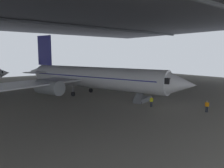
# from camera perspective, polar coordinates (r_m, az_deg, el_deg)

# --- Properties ---
(ground_plane) EXTENTS (110.00, 110.00, 0.00)m
(ground_plane) POSITION_cam_1_polar(r_m,az_deg,el_deg) (40.40, 0.26, -3.91)
(ground_plane) COLOR gray
(hangar_structure) EXTENTS (121.00, 99.00, 18.28)m
(hangar_structure) POSITION_cam_1_polar(r_m,az_deg,el_deg) (51.94, -9.78, 18.12)
(hangar_structure) COLOR #4C4F54
(hangar_structure) RESTS_ON ground_plane
(airplane_main) EXTENTS (38.78, 39.24, 12.37)m
(airplane_main) POSITION_cam_1_polar(r_m,az_deg,el_deg) (43.58, -5.50, 1.72)
(airplane_main) COLOR white
(airplane_main) RESTS_ON ground_plane
(boarding_stairs) EXTENTS (4.61, 2.61, 4.85)m
(boarding_stairs) POSITION_cam_1_polar(r_m,az_deg,el_deg) (38.42, 7.87, -3.44)
(boarding_stairs) COLOR slate
(boarding_stairs) RESTS_ON ground_plane
(crew_worker_near_nose) EXTENTS (0.38, 0.48, 1.65)m
(crew_worker_near_nose) POSITION_cam_1_polar(r_m,az_deg,el_deg) (33.84, 23.32, -5.18)
(crew_worker_near_nose) COLOR #232838
(crew_worker_near_nose) RESTS_ON ground_plane
(crew_worker_by_stairs) EXTENTS (0.49, 0.37, 1.61)m
(crew_worker_by_stairs) POSITION_cam_1_polar(r_m,az_deg,el_deg) (34.85, 10.16, -4.35)
(crew_worker_by_stairs) COLOR #232838
(crew_worker_by_stairs) RESTS_ON ground_plane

